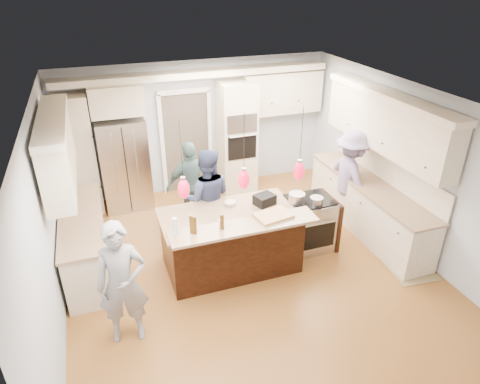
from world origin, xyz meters
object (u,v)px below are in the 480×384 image
object	(u,v)px
island_range	(309,223)
kitchen_island	(231,240)
person_far_left	(207,198)
person_bar_end	(122,284)
refrigerator	(125,164)

from	to	relation	value
island_range	kitchen_island	bearing A→B (deg)	-176.90
island_range	person_far_left	xyz separation A→B (m)	(-1.56, 0.70, 0.40)
person_bar_end	person_far_left	xyz separation A→B (m)	(1.55, 1.75, 0.02)
refrigerator	kitchen_island	xyz separation A→B (m)	(1.30, -2.57, -0.41)
refrigerator	person_far_left	xyz separation A→B (m)	(1.15, -1.79, -0.04)
kitchen_island	island_range	xyz separation A→B (m)	(1.41, 0.08, -0.03)
island_range	person_bar_end	size ratio (longest dim) A/B	0.54
kitchen_island	island_range	world-z (taller)	kitchen_island
refrigerator	person_far_left	bearing A→B (deg)	-57.35
refrigerator	kitchen_island	bearing A→B (deg)	-63.09
kitchen_island	person_bar_end	xyz separation A→B (m)	(-1.71, -0.97, 0.36)
person_bar_end	person_far_left	distance (m)	2.34
kitchen_island	person_far_left	xyz separation A→B (m)	(-0.16, 0.78, 0.38)
refrigerator	person_bar_end	size ratio (longest dim) A/B	1.07
person_bar_end	person_far_left	size ratio (longest dim) A/B	0.98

